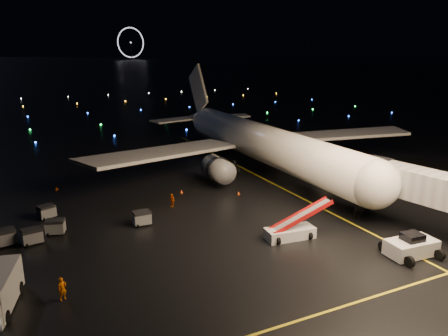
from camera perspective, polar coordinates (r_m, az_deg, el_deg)
The scene contains 19 objects.
ground at distance 332.60m, azimuth -22.81°, elevation 11.02°, with size 2000.00×2000.00×0.00m, color black.
lane_centre at distance 59.09m, azimuth 7.96°, elevation -2.80°, with size 0.25×80.00×0.02m, color yellow.
lane_cross at distance 31.73m, azimuth 7.19°, elevation -19.89°, with size 60.00×0.25×0.02m, color yellow.
airliner at distance 67.44m, azimuth 3.77°, elevation 6.29°, with size 54.31×51.59×15.39m, color white, non-canonical shape.
pushback_tug at distance 43.61m, azimuth 23.29°, elevation -9.17°, with size 4.57×2.40×2.18m, color silver.
belt_loader at distance 43.83m, azimuth 8.65°, elevation -6.95°, with size 7.25×1.98×3.51m, color silver, non-canonical shape.
crew_a at distance 35.93m, azimuth -20.37°, elevation -14.57°, with size 0.67×0.44×1.83m, color #FB6A00.
crew_c at distance 52.48m, azimuth -6.80°, elevation -4.19°, with size 0.94×0.39×1.61m, color #FB6A00.
safety_cone_0 at distance 56.52m, azimuth 1.90°, elevation -3.28°, with size 0.39×0.39×0.44m, color #F55311.
safety_cone_1 at distance 64.39m, azimuth -0.93°, elevation -0.89°, with size 0.47×0.47×0.54m, color #F55311.
safety_cone_2 at distance 57.40m, azimuth -5.59°, elevation -3.04°, with size 0.40×0.40×0.45m, color #F55311.
safety_cone_3 at distance 62.50m, azimuth -21.04°, elevation -2.44°, with size 0.48×0.48×0.55m, color #F55311.
ferris_wheel at distance 775.09m, azimuth -12.07°, elevation 15.58°, with size 50.00×4.00×52.00m, color black, non-canonical shape.
taxiway_lights at distance 140.07m, azimuth -17.68°, elevation 7.20°, with size 164.00×92.00×0.36m, color black, non-canonical shape.
baggage_cart_0 at distance 47.68m, azimuth -10.68°, elevation -6.45°, with size 1.82×1.28×1.55m, color gray.
baggage_cart_1 at distance 47.85m, azimuth -21.16°, elevation -7.19°, with size 1.81×1.27×1.54m, color gray.
baggage_cart_2 at distance 52.51m, azimuth -22.17°, elevation -5.32°, with size 1.77×1.24×1.50m, color gray.
baggage_cart_3 at distance 47.10m, azimuth -26.72°, elevation -8.12°, with size 1.93×1.35×1.64m, color gray.
baggage_cart_4 at distance 46.42m, azimuth -23.77°, elevation -8.16°, with size 1.82×1.28×1.55m, color gray.
Camera 1 is at (-19.54, -31.52, 18.25)m, focal length 35.00 mm.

